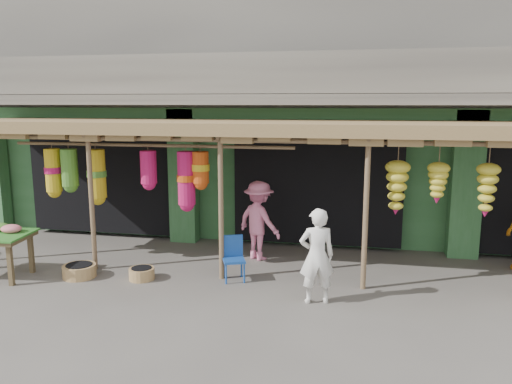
# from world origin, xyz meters

# --- Properties ---
(ground) EXTENTS (80.00, 80.00, 0.00)m
(ground) POSITION_xyz_m (0.00, 0.00, 0.00)
(ground) COLOR #514C47
(ground) RESTS_ON ground
(building) EXTENTS (16.40, 6.80, 7.00)m
(building) POSITION_xyz_m (-0.00, 4.87, 3.37)
(building) COLOR gray
(building) RESTS_ON ground
(awning) EXTENTS (14.00, 2.70, 2.79)m
(awning) POSITION_xyz_m (-0.15, 0.79, 2.56)
(awning) COLOR brown
(awning) RESTS_ON ground
(blue_chair) EXTENTS (0.49, 0.50, 0.79)m
(blue_chair) POSITION_xyz_m (-1.29, -0.19, 0.44)
(blue_chair) COLOR #174497
(blue_chair) RESTS_ON ground
(basket_mid) EXTENTS (0.71, 0.71, 0.23)m
(basket_mid) POSITION_xyz_m (-4.06, -0.66, 0.11)
(basket_mid) COLOR #8C5D3F
(basket_mid) RESTS_ON ground
(basket_right) EXTENTS (0.50, 0.50, 0.21)m
(basket_right) POSITION_xyz_m (-2.90, -0.54, 0.10)
(basket_right) COLOR #A7704E
(basket_right) RESTS_ON ground
(person_front) EXTENTS (0.64, 0.51, 1.53)m
(person_front) POSITION_xyz_m (0.26, -0.96, 0.77)
(person_front) COLOR white
(person_front) RESTS_ON ground
(person_shopper) EXTENTS (1.19, 1.06, 1.60)m
(person_shopper) POSITION_xyz_m (-1.07, 1.06, 0.80)
(person_shopper) COLOR pink
(person_shopper) RESTS_ON ground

